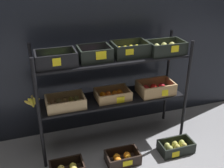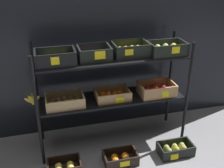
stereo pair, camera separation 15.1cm
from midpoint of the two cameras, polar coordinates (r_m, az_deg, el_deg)
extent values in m
plane|color=gray|center=(3.18, -1.39, -11.42)|extent=(10.00, 10.00, 0.00)
cube|color=black|center=(3.02, -3.90, 11.19)|extent=(3.92, 0.12, 2.33)
cylinder|color=black|center=(2.60, -16.48, -6.65)|extent=(0.03, 0.03, 1.14)
cylinder|color=black|center=(2.99, 13.77, -1.86)|extent=(0.03, 0.03, 1.14)
cylinder|color=black|center=(2.96, -16.92, -2.51)|extent=(0.03, 0.03, 1.14)
cylinder|color=black|center=(3.31, 10.13, 1.28)|extent=(0.03, 0.03, 1.14)
cube|color=black|center=(2.89, -1.50, -2.99)|extent=(1.49, 0.38, 0.02)
cube|color=black|center=(2.70, -1.61, 5.34)|extent=(1.49, 0.38, 0.02)
cube|color=tan|center=(2.77, -11.14, -4.55)|extent=(0.38, 0.24, 0.01)
cube|color=tan|center=(2.64, -10.89, -4.72)|extent=(0.38, 0.02, 0.10)
cube|color=tan|center=(2.84, -11.55, -2.49)|extent=(0.38, 0.02, 0.10)
cube|color=tan|center=(2.73, -14.98, -4.09)|extent=(0.02, 0.21, 0.10)
cube|color=tan|center=(2.76, -7.53, -3.04)|extent=(0.02, 0.21, 0.10)
ellipsoid|color=brown|center=(2.70, -13.51, -4.57)|extent=(0.05, 0.05, 0.07)
ellipsoid|color=brown|center=(2.71, -12.29, -4.39)|extent=(0.05, 0.05, 0.07)
ellipsoid|color=brown|center=(2.71, -11.18, -4.21)|extent=(0.05, 0.05, 0.07)
ellipsoid|color=brown|center=(2.72, -9.84, -4.03)|extent=(0.05, 0.05, 0.07)
ellipsoid|color=brown|center=(2.72, -8.66, -3.86)|extent=(0.05, 0.05, 0.07)
ellipsoid|color=brown|center=(2.78, -13.73, -3.76)|extent=(0.05, 0.05, 0.07)
ellipsoid|color=brown|center=(2.77, -12.54, -3.66)|extent=(0.05, 0.05, 0.07)
ellipsoid|color=brown|center=(2.78, -11.36, -3.43)|extent=(0.05, 0.05, 0.07)
ellipsoid|color=brown|center=(2.79, -10.07, -3.28)|extent=(0.05, 0.05, 0.07)
ellipsoid|color=brown|center=(2.79, -8.90, -3.08)|extent=(0.05, 0.05, 0.07)
cube|color=tan|center=(2.86, -1.46, -2.94)|extent=(0.35, 0.23, 0.01)
cube|color=tan|center=(2.74, -0.81, -3.06)|extent=(0.35, 0.02, 0.09)
cube|color=tan|center=(2.93, -2.08, -1.11)|extent=(0.35, 0.02, 0.09)
cube|color=tan|center=(2.80, -4.76, -2.54)|extent=(0.02, 0.20, 0.09)
cube|color=tan|center=(2.88, 1.72, -1.57)|extent=(0.02, 0.20, 0.09)
sphere|color=orange|center=(2.79, -3.08, -2.91)|extent=(0.06, 0.06, 0.06)
sphere|color=orange|center=(2.81, -1.87, -2.72)|extent=(0.06, 0.06, 0.06)
sphere|color=orange|center=(2.82, -0.63, -2.56)|extent=(0.06, 0.06, 0.06)
sphere|color=orange|center=(2.84, 0.60, -2.35)|extent=(0.06, 0.06, 0.06)
sphere|color=orange|center=(2.85, -3.49, -2.24)|extent=(0.06, 0.06, 0.06)
sphere|color=orange|center=(2.86, -2.30, -2.10)|extent=(0.06, 0.06, 0.06)
sphere|color=orange|center=(2.88, -0.95, -1.92)|extent=(0.06, 0.06, 0.06)
sphere|color=orange|center=(2.90, 0.08, -1.68)|extent=(0.06, 0.06, 0.06)
cube|color=yellow|center=(2.76, 0.25, -3.38)|extent=(0.08, 0.01, 0.07)
cube|color=tan|center=(3.00, 7.56, -1.74)|extent=(0.38, 0.26, 0.01)
cube|color=tan|center=(2.88, 8.63, -1.64)|extent=(0.38, 0.02, 0.12)
cube|color=tan|center=(3.07, 6.69, 0.31)|extent=(0.38, 0.02, 0.12)
cube|color=tan|center=(2.90, 4.41, -1.13)|extent=(0.02, 0.22, 0.12)
cube|color=tan|center=(3.05, 10.69, -0.16)|extent=(0.02, 0.22, 0.12)
sphere|color=red|center=(2.92, 6.37, -1.57)|extent=(0.07, 0.07, 0.07)
sphere|color=red|center=(2.95, 7.91, -1.33)|extent=(0.07, 0.07, 0.07)
sphere|color=red|center=(2.99, 9.48, -1.06)|extent=(0.07, 0.07, 0.07)
sphere|color=red|center=(2.98, 5.68, -0.92)|extent=(0.07, 0.07, 0.07)
sphere|color=red|center=(3.02, 7.25, -0.67)|extent=(0.07, 0.07, 0.07)
sphere|color=red|center=(3.05, 8.91, -0.48)|extent=(0.07, 0.07, 0.07)
cube|color=yellow|center=(2.89, 9.52, -1.76)|extent=(0.07, 0.01, 0.07)
cube|color=black|center=(2.56, -13.14, 3.88)|extent=(0.37, 0.24, 0.01)
cube|color=black|center=(2.44, -13.02, 4.45)|extent=(0.37, 0.02, 0.12)
cube|color=black|center=(2.64, -13.55, 6.09)|extent=(0.37, 0.02, 0.12)
cube|color=black|center=(2.53, -17.24, 4.78)|extent=(0.02, 0.21, 0.12)
cube|color=black|center=(2.56, -9.38, 5.80)|extent=(0.02, 0.21, 0.12)
sphere|color=#81BF31|center=(2.51, -15.25, 4.22)|extent=(0.07, 0.07, 0.07)
sphere|color=#89C336|center=(2.51, -13.05, 4.48)|extent=(0.07, 0.07, 0.07)
sphere|color=#96C538|center=(2.53, -11.24, 4.77)|extent=(0.07, 0.07, 0.07)
sphere|color=#85B245|center=(2.58, -15.19, 4.75)|extent=(0.07, 0.07, 0.07)
sphere|color=#92BB31|center=(2.58, -13.33, 4.98)|extent=(0.07, 0.07, 0.07)
sphere|color=#81B43A|center=(2.58, -11.45, 5.22)|extent=(0.07, 0.07, 0.07)
cube|color=yellow|center=(2.42, -13.18, 4.42)|extent=(0.07, 0.01, 0.07)
cube|color=black|center=(2.65, -5.27, 5.16)|extent=(0.31, 0.25, 0.01)
cube|color=black|center=(2.52, -4.72, 5.68)|extent=(0.31, 0.02, 0.12)
cube|color=black|center=(2.73, -5.89, 7.25)|extent=(0.31, 0.02, 0.12)
cube|color=black|center=(2.60, -8.49, 6.12)|extent=(0.02, 0.22, 0.12)
cube|color=black|center=(2.66, -2.23, 6.84)|extent=(0.02, 0.22, 0.12)
sphere|color=#671A5A|center=(2.57, -6.80, 5.15)|extent=(0.05, 0.05, 0.05)
sphere|color=#5B2F47|center=(2.58, -5.59, 5.28)|extent=(0.05, 0.05, 0.05)
sphere|color=#5E2A47|center=(2.59, -4.37, 5.45)|extent=(0.05, 0.05, 0.05)
sphere|color=#662646|center=(2.60, -3.10, 5.56)|extent=(0.05, 0.05, 0.05)
sphere|color=#561B51|center=(2.62, -7.07, 5.57)|extent=(0.05, 0.05, 0.05)
sphere|color=#55195C|center=(2.63, -5.92, 5.68)|extent=(0.05, 0.05, 0.05)
sphere|color=#61205D|center=(2.64, -4.73, 5.82)|extent=(0.05, 0.05, 0.05)
sphere|color=#622E4B|center=(2.66, -3.43, 6.00)|extent=(0.05, 0.05, 0.05)
sphere|color=#601753|center=(2.67, -7.37, 5.92)|extent=(0.05, 0.05, 0.05)
sphere|color=#5F1B55|center=(2.68, -6.17, 6.06)|extent=(0.05, 0.05, 0.05)
sphere|color=#65284F|center=(2.69, -4.91, 6.23)|extent=(0.05, 0.05, 0.05)
sphere|color=#552D53|center=(2.71, -3.78, 6.38)|extent=(0.05, 0.05, 0.05)
cube|color=yellow|center=(2.51, -4.00, 5.94)|extent=(0.10, 0.01, 0.08)
cube|color=black|center=(2.76, 2.13, 6.10)|extent=(0.35, 0.26, 0.01)
cube|color=black|center=(2.63, 3.05, 6.67)|extent=(0.35, 0.02, 0.12)
cube|color=black|center=(2.84, 1.32, 8.17)|extent=(0.35, 0.02, 0.12)
cube|color=black|center=(2.68, -1.23, 7.11)|extent=(0.02, 0.22, 0.12)
cube|color=black|center=(2.79, 5.41, 7.75)|extent=(0.02, 0.22, 0.12)
ellipsoid|color=yellow|center=(2.68, 0.52, 6.53)|extent=(0.06, 0.06, 0.08)
ellipsoid|color=yellow|center=(2.70, 1.84, 6.67)|extent=(0.06, 0.06, 0.08)
ellipsoid|color=yellow|center=(2.72, 3.11, 6.77)|extent=(0.06, 0.06, 0.08)
ellipsoid|color=yellow|center=(2.74, 4.43, 6.90)|extent=(0.06, 0.06, 0.08)
ellipsoid|color=yellow|center=(2.75, -0.07, 7.02)|extent=(0.06, 0.06, 0.08)
ellipsoid|color=yellow|center=(2.77, 1.20, 7.16)|extent=(0.06, 0.06, 0.08)
ellipsoid|color=yellow|center=(2.79, 2.45, 7.33)|extent=(0.06, 0.06, 0.08)
ellipsoid|color=yellow|center=(2.81, 3.66, 7.41)|extent=(0.06, 0.06, 0.08)
cube|color=yellow|center=(2.60, 2.03, 6.64)|extent=(0.08, 0.00, 0.06)
cube|color=black|center=(2.85, 9.52, 6.41)|extent=(0.37, 0.24, 0.01)
cube|color=black|center=(2.74, 10.66, 6.95)|extent=(0.37, 0.02, 0.12)
cube|color=black|center=(2.92, 8.64, 8.30)|extent=(0.37, 0.02, 0.12)
cube|color=black|center=(2.75, 6.30, 7.35)|extent=(0.02, 0.20, 0.12)
cube|color=black|center=(2.91, 12.75, 7.90)|extent=(0.02, 0.20, 0.12)
ellipsoid|color=#B8AD4C|center=(2.76, 8.15, 7.04)|extent=(0.07, 0.07, 0.09)
ellipsoid|color=#ABBF58|center=(2.80, 9.93, 7.19)|extent=(0.07, 0.07, 0.09)
ellipsoid|color=#ACBF53|center=(2.85, 11.57, 7.34)|extent=(0.07, 0.07, 0.09)
ellipsoid|color=tan|center=(2.82, 7.73, 7.44)|extent=(0.07, 0.07, 0.09)
ellipsoid|color=tan|center=(2.87, 9.28, 7.64)|extent=(0.07, 0.07, 0.09)
ellipsoid|color=tan|center=(2.90, 10.85, 7.71)|extent=(0.07, 0.07, 0.09)
cube|color=yellow|center=(2.74, 11.44, 7.16)|extent=(0.08, 0.01, 0.07)
cylinder|color=brown|center=(2.73, -17.84, -2.52)|extent=(0.02, 0.02, 0.02)
ellipsoid|color=yellow|center=(2.76, -18.30, -3.83)|extent=(0.11, 0.04, 0.09)
ellipsoid|color=yellow|center=(2.77, -17.98, -3.67)|extent=(0.07, 0.03, 0.11)
ellipsoid|color=yellow|center=(2.76, -17.80, -3.79)|extent=(0.05, 0.03, 0.11)
ellipsoid|color=gold|center=(2.77, -17.54, -3.64)|extent=(0.05, 0.03, 0.11)
ellipsoid|color=yellow|center=(2.77, -17.33, -3.60)|extent=(0.08, 0.03, 0.11)
ellipsoid|color=yellow|center=(2.76, -17.10, -3.59)|extent=(0.10, 0.03, 0.10)
cube|color=black|center=(2.85, -11.21, -15.52)|extent=(0.32, 0.02, 0.10)
cube|color=black|center=(2.79, -7.69, -16.29)|extent=(0.02, 0.18, 0.10)
sphere|color=gold|center=(2.80, -9.71, -16.54)|extent=(0.07, 0.07, 0.07)
cube|color=black|center=(2.88, 0.65, -15.80)|extent=(0.34, 0.21, 0.01)
cube|color=black|center=(2.78, 1.31, -16.14)|extent=(0.34, 0.02, 0.11)
cube|color=black|center=(2.91, 0.04, -13.76)|extent=(0.34, 0.02, 0.11)
cube|color=black|center=(2.81, -2.55, -15.56)|extent=(0.02, 0.18, 0.11)
cube|color=black|center=(2.89, 3.75, -14.25)|extent=(0.02, 0.18, 0.11)
sphere|color=orange|center=(2.83, -0.37, -15.67)|extent=(0.07, 0.07, 0.07)
sphere|color=orange|center=(2.85, 1.83, -15.23)|extent=(0.07, 0.07, 0.07)
sphere|color=orange|center=(2.86, -0.59, -15.02)|extent=(0.07, 0.07, 0.07)
sphere|color=orange|center=(2.89, 1.58, -14.64)|extent=(0.07, 0.07, 0.07)
cube|color=yellow|center=(2.77, 1.76, -16.16)|extent=(0.10, 0.01, 0.06)
cube|color=black|center=(3.07, 11.64, -13.42)|extent=(0.36, 0.20, 0.01)
cube|color=black|center=(2.97, 12.63, -13.56)|extent=(0.36, 0.02, 0.11)
cube|color=black|center=(3.10, 10.90, -11.55)|extent=(0.36, 0.02, 0.11)
cube|color=black|center=(2.96, 8.75, -13.29)|extent=(0.02, 0.17, 0.11)
cube|color=black|center=(3.11, 14.57, -11.78)|extent=(0.02, 0.17, 0.11)
ellipsoid|color=tan|center=(2.99, 10.50, -13.30)|extent=(0.07, 0.07, 0.09)
ellipsoid|color=#B8AC4B|center=(3.02, 11.96, -12.93)|extent=(0.07, 0.07, 0.09)
ellipsoid|color=tan|center=(3.06, 13.32, -12.53)|extent=(0.07, 0.07, 0.09)
ellipsoid|color=tan|center=(3.02, 9.93, -12.71)|extent=(0.07, 0.07, 0.09)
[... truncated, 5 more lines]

